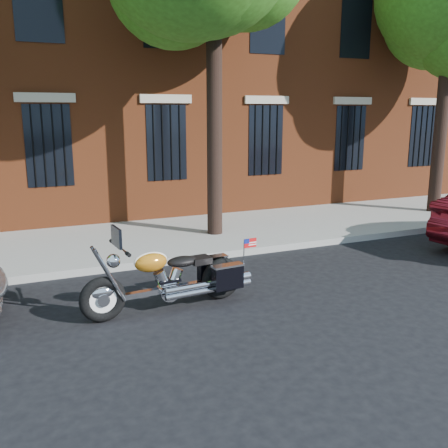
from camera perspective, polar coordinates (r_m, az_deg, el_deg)
name	(u,v)px	position (r m, az deg, el deg)	size (l,w,h in m)	color
ground	(249,277)	(9.37, 2.92, -6.09)	(120.00, 120.00, 0.00)	black
curb	(220,254)	(10.55, -0.41, -3.49)	(40.00, 0.16, 0.15)	gray
sidewalk	(190,235)	(12.24, -3.85, -1.23)	(40.00, 3.60, 0.15)	gray
building	(121,22)	(18.67, -11.73, 21.65)	(26.00, 10.08, 12.00)	brown
motorcycle	(174,279)	(7.83, -5.74, -6.33)	(2.80, 0.92, 1.40)	black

